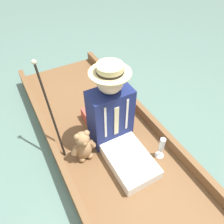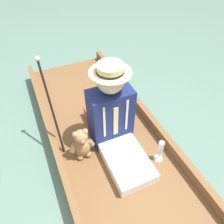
{
  "view_description": "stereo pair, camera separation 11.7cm",
  "coord_description": "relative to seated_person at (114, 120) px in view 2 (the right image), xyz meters",
  "views": [
    {
      "loc": [
        0.63,
        1.11,
        1.87
      ],
      "look_at": [
        -0.04,
        -0.12,
        0.51
      ],
      "focal_mm": 35.0,
      "sensor_mm": 36.0,
      "label": 1
    },
    {
      "loc": [
        0.53,
        1.17,
        1.87
      ],
      "look_at": [
        -0.04,
        -0.12,
        0.51
      ],
      "focal_mm": 35.0,
      "sensor_mm": 36.0,
      "label": 2
    }
  ],
  "objects": [
    {
      "name": "ground_plane",
      "position": [
        0.04,
        0.07,
        -0.45
      ],
      "size": [
        16.0,
        16.0,
        0.0
      ],
      "primitive_type": "plane",
      "color": "slate"
    },
    {
      "name": "punt_boat",
      "position": [
        0.04,
        0.07,
        -0.38
      ],
      "size": [
        1.08,
        3.36,
        0.23
      ],
      "color": "brown",
      "rests_on": "ground_plane"
    },
    {
      "name": "seat_cushion",
      "position": [
        -0.04,
        -0.38,
        -0.27
      ],
      "size": [
        0.36,
        0.25,
        0.13
      ],
      "color": "#B24738",
      "rests_on": "punt_boat"
    },
    {
      "name": "seated_person",
      "position": [
        0.0,
        0.0,
        0.0
      ],
      "size": [
        0.39,
        0.8,
        0.86
      ],
      "rotation": [
        0.0,
        0.0,
        0.1
      ],
      "color": "white",
      "rests_on": "punt_boat"
    },
    {
      "name": "teddy_bear",
      "position": [
        0.33,
        0.01,
        -0.17
      ],
      "size": [
        0.24,
        0.14,
        0.35
      ],
      "color": "#9E754C",
      "rests_on": "punt_boat"
    },
    {
      "name": "wine_glass",
      "position": [
        -0.3,
        0.34,
        -0.18
      ],
      "size": [
        0.08,
        0.08,
        0.24
      ],
      "color": "silver",
      "rests_on": "punt_boat"
    },
    {
      "name": "walking_cane",
      "position": [
        0.49,
        -0.32,
        0.16
      ],
      "size": [
        0.04,
        0.4,
        0.85
      ],
      "color": "black",
      "rests_on": "punt_boat"
    }
  ]
}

